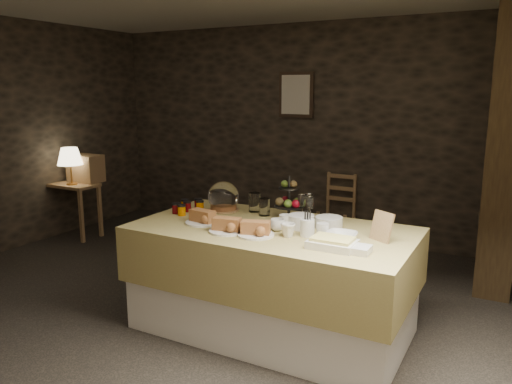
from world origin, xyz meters
The scene contains 28 objects.
ground_plane centered at (0.00, 0.00, 0.00)m, with size 5.50×5.00×0.01m, color black.
room_shell centered at (0.00, 0.00, 1.56)m, with size 5.52×5.02×2.60m.
buffet_table centered at (0.79, -0.03, 0.47)m, with size 2.06×1.09×0.82m.
console_table centered at (-2.50, 1.01, 0.54)m, with size 0.63×0.36×0.67m.
table_lamp centered at (-2.45, 0.96, 1.02)m, with size 0.30×0.30×0.45m.
wine_rack centered at (-2.45, 1.19, 0.84)m, with size 0.42×0.26×0.34m, color olive.
chair centered at (0.48, 2.34, 0.37)m, with size 0.40×0.38×0.65m.
timber_column centered at (2.24, 1.51, 1.30)m, with size 0.30×0.30×2.60m, color black.
framed_picture centered at (-0.15, 2.47, 1.75)m, with size 0.45×0.04×0.55m.
plate_stack_a centered at (0.98, 0.05, 0.87)m, with size 0.19×0.19×0.10m, color silver.
plate_stack_b centered at (1.16, 0.15, 0.86)m, with size 0.20×0.20×0.09m, color silver.
cutlery_holder centered at (1.10, -0.11, 0.88)m, with size 0.10×0.10×0.12m, color silver.
cup_a centered at (0.86, -0.09, 0.86)m, with size 0.11×0.11×0.09m, color silver.
cup_b centered at (0.99, -0.19, 0.86)m, with size 0.10×0.10×0.10m, color silver.
mug_c centered at (0.87, 0.02, 0.86)m, with size 0.09×0.09×0.10m, color silver.
mug_d centered at (1.19, -0.06, 0.86)m, with size 0.08×0.08×0.09m, color silver.
bowl centered at (1.34, -0.08, 0.84)m, with size 0.21×0.21×0.05m, color silver.
cake_dome centered at (0.19, 0.24, 0.92)m, with size 0.26×0.26×0.26m.
fruit_stand centered at (0.77, 0.30, 0.95)m, with size 0.24×0.24×0.33m.
bread_platter_left centered at (0.27, -0.19, 0.86)m, with size 0.26×0.26×0.11m.
bread_platter_center centered at (0.55, -0.30, 0.86)m, with size 0.26×0.26×0.11m.
bread_platter_right centered at (0.78, -0.28, 0.86)m, with size 0.26×0.26×0.11m.
jam_jars centered at (-0.05, 0.07, 0.85)m, with size 0.20×0.32×0.07m.
tart_dish centered at (1.35, -0.28, 0.85)m, with size 0.30×0.22×0.07m.
square_dish centered at (1.53, -0.30, 0.84)m, with size 0.14×0.14×0.04m, color silver.
menu_frame centered at (1.58, 0.03, 0.91)m, with size 0.17×0.02×0.22m, color olive.
storage_jar_a centered at (0.44, 0.33, 0.90)m, with size 0.10×0.10×0.16m, color white.
storage_jar_b centered at (0.57, 0.26, 0.89)m, with size 0.09×0.09×0.14m, color white.
Camera 1 is at (2.38, -3.22, 1.83)m, focal length 35.00 mm.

